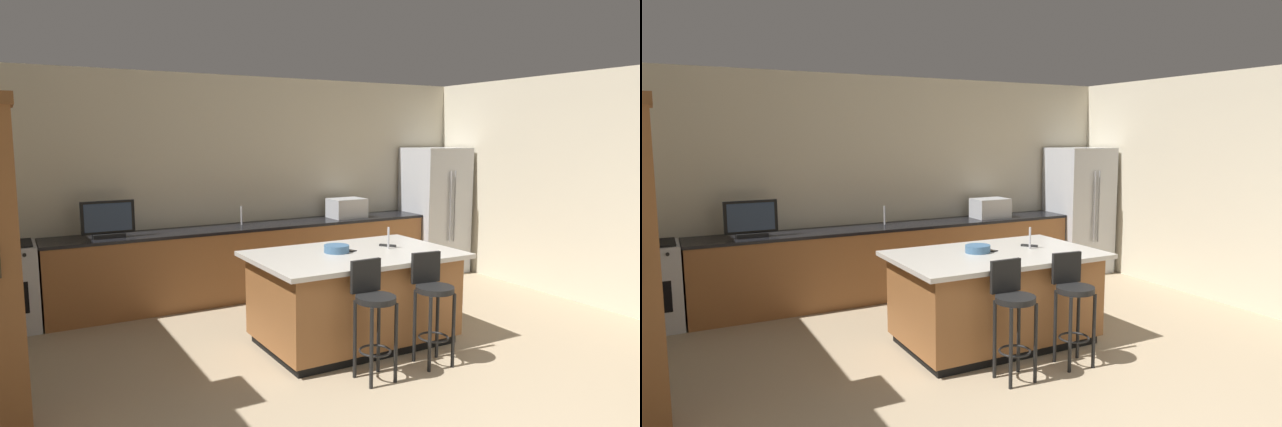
{
  "view_description": "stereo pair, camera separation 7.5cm",
  "coord_description": "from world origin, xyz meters",
  "views": [
    {
      "loc": [
        -2.8,
        -2.11,
        2.04
      ],
      "look_at": [
        0.2,
        3.26,
        1.2
      ],
      "focal_mm": 31.89,
      "sensor_mm": 36.0,
      "label": 1
    },
    {
      "loc": [
        -2.73,
        -2.14,
        2.04
      ],
      "look_at": [
        0.2,
        3.26,
        1.2
      ],
      "focal_mm": 31.89,
      "sensor_mm": 36.0,
      "label": 2
    }
  ],
  "objects": [
    {
      "name": "cell_phone",
      "position": [
        0.15,
        2.58,
        0.91
      ],
      "size": [
        0.12,
        0.17,
        0.01
      ],
      "primitive_type": "cube",
      "rotation": [
        0.0,
        0.0,
        0.38
      ],
      "color": "black",
      "rests_on": "kitchen_island"
    },
    {
      "name": "fruit_bowl",
      "position": [
        0.0,
        2.57,
        0.95
      ],
      "size": [
        0.25,
        0.25,
        0.07
      ],
      "primitive_type": "cylinder",
      "color": "#3F668C",
      "rests_on": "kitchen_island"
    },
    {
      "name": "counter_back",
      "position": [
        -0.05,
        4.53,
        0.46
      ],
      "size": [
        4.97,
        0.62,
        0.91
      ],
      "color": "brown",
      "rests_on": "ground_plane"
    },
    {
      "name": "bar_stool_right",
      "position": [
        0.47,
        1.69,
        0.6
      ],
      "size": [
        0.34,
        0.35,
        1.0
      ],
      "rotation": [
        0.0,
        0.0,
        -0.11
      ],
      "color": "black",
      "rests_on": "ground_plane"
    },
    {
      "name": "range_oven",
      "position": [
        -2.9,
        4.53,
        0.46
      ],
      "size": [
        0.71,
        0.63,
        0.93
      ],
      "color": "#B7BABF",
      "rests_on": "ground_plane"
    },
    {
      "name": "wall_right",
      "position": [
        3.37,
        2.46,
        1.4
      ],
      "size": [
        0.12,
        5.31,
        2.81
      ],
      "primitive_type": "cube",
      "color": "beige",
      "rests_on": "ground_plane"
    },
    {
      "name": "sink_faucet_back",
      "position": [
        -0.18,
        4.63,
        1.03
      ],
      "size": [
        0.02,
        0.02,
        0.24
      ],
      "primitive_type": "cylinder",
      "color": "#B2B2B7",
      "rests_on": "counter_back"
    },
    {
      "name": "sink_faucet_island",
      "position": [
        0.56,
        2.48,
        1.02
      ],
      "size": [
        0.02,
        0.02,
        0.22
      ],
      "primitive_type": "cylinder",
      "color": "#B2B2B7",
      "rests_on": "kitchen_island"
    },
    {
      "name": "bar_stool_left",
      "position": [
        -0.18,
        1.68,
        0.61
      ],
      "size": [
        0.34,
        0.34,
        1.01
      ],
      "rotation": [
        0.0,
        0.0,
        0.01
      ],
      "color": "black",
      "rests_on": "ground_plane"
    },
    {
      "name": "microwave",
      "position": [
        1.34,
        4.53,
        1.05
      ],
      "size": [
        0.48,
        0.36,
        0.27
      ],
      "primitive_type": "cube",
      "color": "#B7BABF",
      "rests_on": "counter_back"
    },
    {
      "name": "tv_remote",
      "position": [
        0.62,
        2.58,
        0.92
      ],
      "size": [
        0.14,
        0.16,
        0.02
      ],
      "primitive_type": "cube",
      "rotation": [
        0.0,
        0.0,
        0.68
      ],
      "color": "black",
      "rests_on": "kitchen_island"
    },
    {
      "name": "refrigerator",
      "position": [
        2.85,
        4.46,
        0.93
      ],
      "size": [
        0.82,
        0.78,
        1.87
      ],
      "color": "#B7BABF",
      "rests_on": "ground_plane"
    },
    {
      "name": "tv_monitor",
      "position": [
        -1.82,
        4.48,
        1.11
      ],
      "size": [
        0.57,
        0.16,
        0.42
      ],
      "color": "black",
      "rests_on": "counter_back"
    },
    {
      "name": "kitchen_island",
      "position": [
        0.14,
        2.48,
        0.46
      ],
      "size": [
        1.99,
        1.27,
        0.91
      ],
      "color": "black",
      "rests_on": "ground_plane"
    },
    {
      "name": "wall_back",
      "position": [
        0.0,
        4.91,
        1.4
      ],
      "size": [
        7.14,
        0.12,
        2.81
      ],
      "primitive_type": "cube",
      "color": "beige",
      "rests_on": "ground_plane"
    }
  ]
}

